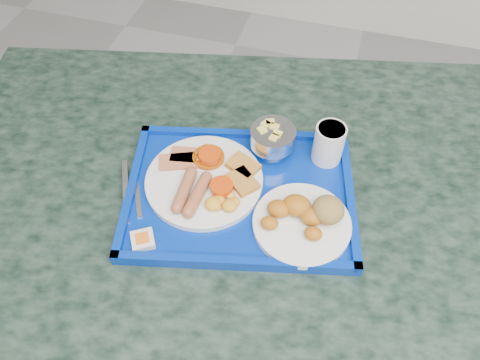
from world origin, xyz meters
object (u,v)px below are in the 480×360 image
object	(u,v)px
table	(252,248)
main_plate	(207,180)
juice_cup	(329,143)
tray	(240,194)
bread_plate	(305,218)
fruit_bowl	(273,137)

from	to	relation	value
table	main_plate	distance (m)	0.26
juice_cup	tray	bearing A→B (deg)	-136.98
tray	bread_plate	size ratio (longest dim) A/B	2.76
main_plate	bread_plate	size ratio (longest dim) A/B	1.28
tray	main_plate	size ratio (longest dim) A/B	2.16
bread_plate	main_plate	bearing A→B (deg)	169.31
table	tray	distance (m)	0.22
table	fruit_bowl	world-z (taller)	fruit_bowl
main_plate	bread_plate	bearing A→B (deg)	-10.69
table	juice_cup	xyz separation A→B (m)	(0.12, 0.12, 0.27)
main_plate	juice_cup	size ratio (longest dim) A/B	2.71
table	main_plate	xyz separation A→B (m)	(-0.09, -0.01, 0.24)
tray	fruit_bowl	world-z (taller)	fruit_bowl
tray	juice_cup	bearing A→B (deg)	43.02
table	bread_plate	bearing A→B (deg)	-24.34
main_plate	fruit_bowl	xyz separation A→B (m)	(0.10, 0.12, 0.03)
main_plate	juice_cup	world-z (taller)	juice_cup
tray	fruit_bowl	size ratio (longest dim) A/B	5.42
juice_cup	fruit_bowl	bearing A→B (deg)	-173.23
tray	fruit_bowl	distance (m)	0.14
main_plate	fruit_bowl	size ratio (longest dim) A/B	2.51
tray	main_plate	bearing A→B (deg)	178.17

